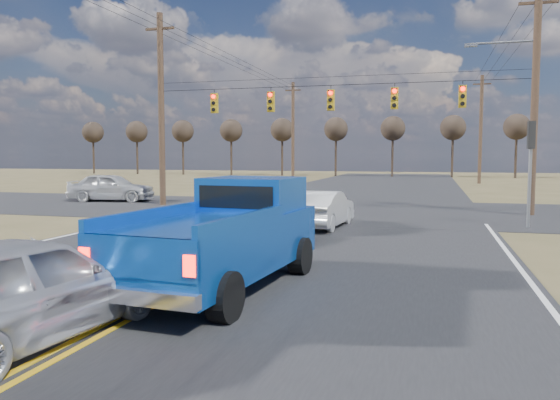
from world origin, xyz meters
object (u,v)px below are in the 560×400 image
(silver_suv, at_px, (21,288))
(dgrey_car_queue, at_px, (250,203))
(white_car_queue, at_px, (323,209))
(pickup_truck, at_px, (226,236))
(cross_car_west, at_px, (111,187))
(black_suv, at_px, (250,219))

(silver_suv, bearing_deg, dgrey_car_queue, -76.04)
(silver_suv, relative_size, white_car_queue, 1.13)
(pickup_truck, relative_size, white_car_queue, 1.44)
(silver_suv, bearing_deg, white_car_queue, -90.16)
(pickup_truck, xyz_separation_m, cross_car_west, (-13.82, 17.36, -0.24))
(pickup_truck, xyz_separation_m, silver_suv, (-1.62, -3.83, -0.26))
(silver_suv, bearing_deg, cross_car_west, -52.90)
(black_suv, distance_m, white_car_queue, 3.58)
(black_suv, height_order, white_car_queue, white_car_queue)
(white_car_queue, bearing_deg, pickup_truck, 93.72)
(dgrey_car_queue, bearing_deg, silver_suv, 90.25)
(black_suv, relative_size, cross_car_west, 0.93)
(black_suv, xyz_separation_m, cross_car_west, (-12.15, 10.93, 0.20))
(black_suv, bearing_deg, white_car_queue, -110.77)
(silver_suv, height_order, black_suv, silver_suv)
(black_suv, bearing_deg, pickup_truck, 113.42)
(dgrey_car_queue, relative_size, cross_car_west, 0.93)
(white_car_queue, height_order, cross_car_west, cross_car_west)
(pickup_truck, xyz_separation_m, dgrey_car_queue, (-3.46, 11.62, -0.40))
(pickup_truck, height_order, cross_car_west, pickup_truck)
(black_suv, bearing_deg, dgrey_car_queue, -62.17)
(white_car_queue, distance_m, dgrey_car_queue, 4.13)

